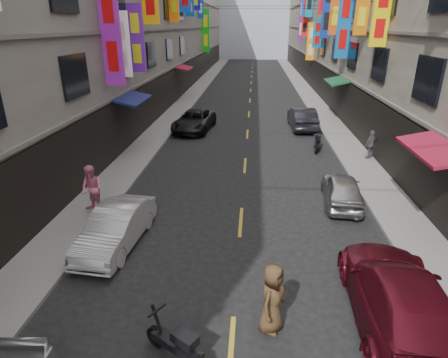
% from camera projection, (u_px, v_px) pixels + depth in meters
% --- Properties ---
extents(sidewalk_left, '(2.00, 90.00, 0.12)m').
position_uv_depth(sidewalk_left, '(188.00, 99.00, 36.35)').
color(sidewalk_left, slate).
rests_on(sidewalk_left, ground).
extents(sidewalk_right, '(2.00, 90.00, 0.12)m').
position_uv_depth(sidewalk_right, '(313.00, 101.00, 35.49)').
color(sidewalk_right, slate).
rests_on(sidewalk_right, ground).
extents(haze_block, '(18.00, 8.00, 22.00)m').
position_uv_depth(haze_block, '(255.00, 3.00, 77.81)').
color(haze_block, silver).
rests_on(haze_block, ground).
extents(street_awnings, '(13.99, 35.20, 0.41)m').
position_uv_depth(street_awnings, '(224.00, 100.00, 20.14)').
color(street_awnings, '#124318').
rests_on(street_awnings, ground).
extents(lane_markings, '(0.12, 80.20, 0.01)m').
position_uv_depth(lane_markings, '(249.00, 107.00, 33.18)').
color(lane_markings, gold).
rests_on(lane_markings, ground).
extents(scooter_crossing, '(1.58, 1.08, 1.14)m').
position_uv_depth(scooter_crossing, '(178.00, 345.00, 7.95)').
color(scooter_crossing, black).
rests_on(scooter_crossing, ground).
extents(scooter_far_right, '(0.67, 1.78, 1.14)m').
position_uv_depth(scooter_far_right, '(317.00, 143.00, 21.51)').
color(scooter_far_right, black).
rests_on(scooter_far_right, ground).
extents(car_left_mid, '(1.73, 4.05, 1.30)m').
position_uv_depth(car_left_mid, '(116.00, 227.00, 12.13)').
color(car_left_mid, silver).
rests_on(car_left_mid, ground).
extents(car_left_far, '(2.76, 5.06, 1.34)m').
position_uv_depth(car_left_far, '(194.00, 121.00, 25.53)').
color(car_left_far, black).
rests_on(car_left_far, ground).
extents(car_right_near, '(2.39, 5.40, 1.54)m').
position_uv_depth(car_right_near, '(400.00, 299.00, 8.80)').
color(car_right_near, '#5C0F1D').
rests_on(car_right_near, ground).
extents(car_right_mid, '(1.77, 3.71, 1.22)m').
position_uv_depth(car_right_mid, '(342.00, 189.00, 15.05)').
color(car_right_mid, '#A6A6AA').
rests_on(car_right_mid, ground).
extents(car_right_far, '(1.76, 4.54, 1.47)m').
position_uv_depth(car_right_far, '(302.00, 118.00, 25.98)').
color(car_right_far, '#24232A').
rests_on(car_right_far, ground).
extents(pedestrian_lfar, '(1.08, 0.97, 1.84)m').
position_uv_depth(pedestrian_lfar, '(92.00, 189.00, 14.00)').
color(pedestrian_lfar, pink).
rests_on(pedestrian_lfar, sidewalk_left).
extents(pedestrian_rfar, '(1.02, 0.94, 1.53)m').
position_uv_depth(pedestrian_rfar, '(371.00, 145.00, 19.74)').
color(pedestrian_rfar, '#59595B').
rests_on(pedestrian_rfar, sidewalk_right).
extents(pedestrian_crossing, '(0.92, 1.04, 1.78)m').
position_uv_depth(pedestrian_crossing, '(272.00, 299.00, 8.63)').
color(pedestrian_crossing, brown).
rests_on(pedestrian_crossing, ground).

